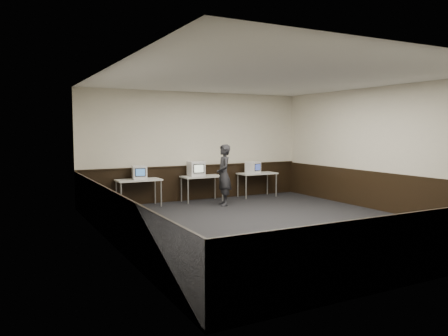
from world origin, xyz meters
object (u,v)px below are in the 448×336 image
Objects in this scene: desk_left at (139,182)px; desk_center at (202,178)px; desk_right at (257,175)px; emac_right at (253,167)px; emac_left at (139,172)px; person at (224,175)px; emac_center at (196,169)px.

desk_center is at bearing 0.00° from desk_left.
emac_right is (-0.17, -0.03, 0.25)m from desk_right.
emac_left is (-1.87, 0.01, 0.26)m from desk_center.
emac_right is at bearing 136.69° from person.
desk_left is at bearing 180.00° from desk_center.
desk_left is 2.68× the size of emac_left.
emac_center reaches higher than emac_right.
person is at bearing -151.42° from desk_right.
person is (-1.65, -0.90, 0.17)m from desk_right.
person reaches higher than emac_center.
desk_center is at bearing 1.15° from emac_center.
emac_center is 1.91m from emac_right.
emac_center is at bearing 8.84° from emac_left.
emac_center is (1.68, -0.01, 0.03)m from emac_left.
person is at bearing -60.74° from emac_center.
emac_center is at bearing -138.31° from person.
desk_right is 3.78m from emac_left.
emac_right is at bearing 2.68° from emac_center.
emac_center reaches higher than desk_center.
desk_center is 1.75m from emac_right.
emac_left is 2.31m from person.
emac_right is at bearing -0.45° from desk_left.
desk_left is 1.00× the size of desk_right.
emac_center is at bearing 160.90° from emac_right.
emac_left is at bearing 161.33° from emac_right.
desk_center is at bearing 8.59° from emac_left.
emac_left is 1.69m from emac_center.
emac_center is 1.05× the size of emac_right.
desk_left is 2.33m from person.
desk_right is 1.89m from person.
emac_left is at bearing 24.68° from desk_left.
emac_center is at bearing 177.35° from desk_center.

